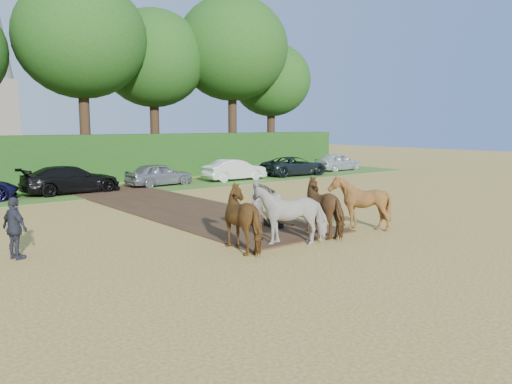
# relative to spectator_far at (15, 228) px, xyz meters

# --- Properties ---
(ground) EXTENTS (120.00, 120.00, 0.00)m
(ground) POSITION_rel_spectator_far_xyz_m (6.12, -2.00, -0.85)
(ground) COLOR gold
(ground) RESTS_ON ground
(earth_strip) EXTENTS (4.50, 17.00, 0.05)m
(earth_strip) POSITION_rel_spectator_far_xyz_m (7.62, 5.00, -0.82)
(earth_strip) COLOR #472D1C
(earth_strip) RESTS_ON ground
(grass_verge) EXTENTS (50.00, 5.00, 0.03)m
(grass_verge) POSITION_rel_spectator_far_xyz_m (6.12, 12.00, -0.83)
(grass_verge) COLOR #38601E
(grass_verge) RESTS_ON ground
(hedgerow) EXTENTS (46.00, 1.60, 3.00)m
(hedgerow) POSITION_rel_spectator_far_xyz_m (6.12, 16.50, 0.65)
(hedgerow) COLOR #14380F
(hedgerow) RESTS_ON ground
(spectator_far) EXTENTS (0.71, 1.07, 1.70)m
(spectator_far) POSITION_rel_spectator_far_xyz_m (0.00, 0.00, 0.00)
(spectator_far) COLOR #242530
(spectator_far) RESTS_ON ground
(plough_team) EXTENTS (6.29, 4.38, 1.87)m
(plough_team) POSITION_rel_spectator_far_xyz_m (7.90, -3.13, 0.08)
(plough_team) COLOR brown
(plough_team) RESTS_ON ground
(parked_cars) EXTENTS (40.81, 3.18, 1.47)m
(parked_cars) POSITION_rel_spectator_far_xyz_m (8.25, 12.05, -0.14)
(parked_cars) COLOR silver
(parked_cars) RESTS_ON ground
(treeline) EXTENTS (48.70, 10.60, 14.21)m
(treeline) POSITION_rel_spectator_far_xyz_m (4.43, 19.69, 8.12)
(treeline) COLOR #382616
(treeline) RESTS_ON ground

